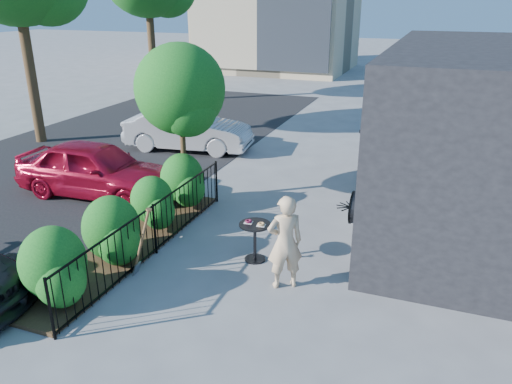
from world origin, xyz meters
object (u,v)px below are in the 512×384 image
at_px(woman, 285,242).
at_px(patio_tree, 182,95).
at_px(cafe_table, 255,235).
at_px(car_red, 96,169).
at_px(shovel, 141,245).
at_px(car_silver, 188,130).

bearing_deg(woman, patio_tree, -72.19).
relative_size(cafe_table, car_red, 0.20).
height_order(shovel, car_silver, shovel).
xyz_separation_m(patio_tree, car_red, (-2.46, -0.43, -2.03)).
bearing_deg(car_silver, patio_tree, -159.95).
bearing_deg(shovel, woman, 12.92).
height_order(patio_tree, shovel, patio_tree).
bearing_deg(car_silver, cafe_table, -150.11).
bearing_deg(woman, car_silver, -83.61).
bearing_deg(woman, shovel, -19.25).
height_order(patio_tree, cafe_table, patio_tree).
xyz_separation_m(patio_tree, cafe_table, (2.75, -2.30, -2.21)).
relative_size(shovel, car_red, 0.34).
bearing_deg(car_red, cafe_table, -111.77).
height_order(patio_tree, car_red, patio_tree).
bearing_deg(cafe_table, car_red, 160.21).
relative_size(car_red, car_silver, 0.99).
xyz_separation_m(patio_tree, car_silver, (-2.17, 4.22, -2.05)).
bearing_deg(patio_tree, woman, -40.02).
xyz_separation_m(cafe_table, woman, (0.85, -0.72, 0.34)).
bearing_deg(shovel, car_silver, 111.87).
xyz_separation_m(cafe_table, car_silver, (-4.92, 6.52, 0.16)).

